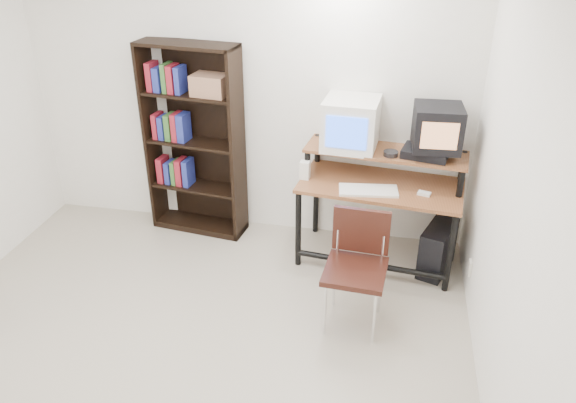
% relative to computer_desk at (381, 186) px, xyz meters
% --- Properties ---
extents(floor, '(4.00, 4.00, 0.01)m').
position_rel_computer_desk_xyz_m(floor, '(-1.25, -1.62, -0.71)').
color(floor, '#BAAF9A').
rests_on(floor, ground).
extents(back_wall, '(4.00, 0.01, 2.60)m').
position_rel_computer_desk_xyz_m(back_wall, '(-1.25, 0.38, 0.60)').
color(back_wall, white).
rests_on(back_wall, floor).
extents(right_wall, '(0.01, 4.00, 2.60)m').
position_rel_computer_desk_xyz_m(right_wall, '(0.75, -1.62, 0.60)').
color(right_wall, white).
rests_on(right_wall, floor).
extents(computer_desk, '(1.40, 0.81, 0.98)m').
position_rel_computer_desk_xyz_m(computer_desk, '(0.00, 0.00, 0.00)').
color(computer_desk, brown).
rests_on(computer_desk, floor).
extents(crt_monitor, '(0.47, 0.48, 0.42)m').
position_rel_computer_desk_xyz_m(crt_monitor, '(-0.29, 0.15, 0.48)').
color(crt_monitor, white).
rests_on(crt_monitor, computer_desk).
extents(vcr, '(0.41, 0.33, 0.08)m').
position_rel_computer_desk_xyz_m(vcr, '(0.33, 0.04, 0.31)').
color(vcr, black).
rests_on(vcr, computer_desk).
extents(crt_tv, '(0.39, 0.39, 0.35)m').
position_rel_computer_desk_xyz_m(crt_tv, '(0.40, 0.06, 0.52)').
color(crt_tv, black).
rests_on(crt_tv, vcr).
extents(cd_spindle, '(0.15, 0.15, 0.05)m').
position_rel_computer_desk_xyz_m(cd_spindle, '(0.05, 0.00, 0.29)').
color(cd_spindle, '#26262B').
rests_on(cd_spindle, computer_desk).
extents(keyboard, '(0.49, 0.27, 0.03)m').
position_rel_computer_desk_xyz_m(keyboard, '(-0.10, -0.18, 0.04)').
color(keyboard, white).
rests_on(keyboard, computer_desk).
extents(mousepad, '(0.27, 0.24, 0.01)m').
position_rel_computer_desk_xyz_m(mousepad, '(0.36, -0.15, 0.02)').
color(mousepad, black).
rests_on(mousepad, computer_desk).
extents(mouse, '(0.11, 0.09, 0.03)m').
position_rel_computer_desk_xyz_m(mouse, '(0.34, -0.16, 0.04)').
color(mouse, white).
rests_on(mouse, mousepad).
extents(desk_speaker, '(0.09, 0.08, 0.17)m').
position_rel_computer_desk_xyz_m(desk_speaker, '(-0.64, -0.04, 0.10)').
color(desk_speaker, white).
rests_on(desk_speaker, computer_desk).
extents(pc_tower, '(0.34, 0.49, 0.42)m').
position_rel_computer_desk_xyz_m(pc_tower, '(0.51, -0.10, -0.49)').
color(pc_tower, black).
rests_on(pc_tower, floor).
extents(school_chair, '(0.46, 0.46, 0.87)m').
position_rel_computer_desk_xyz_m(school_chair, '(-0.12, -0.86, -0.16)').
color(school_chair, black).
rests_on(school_chair, floor).
extents(bookshelf, '(0.92, 0.41, 1.77)m').
position_rel_computer_desk_xyz_m(bookshelf, '(-1.70, 0.23, 0.21)').
color(bookshelf, black).
rests_on(bookshelf, floor).
extents(wall_outlet, '(0.02, 0.08, 0.12)m').
position_rel_computer_desk_xyz_m(wall_outlet, '(0.74, -0.47, -0.40)').
color(wall_outlet, beige).
rests_on(wall_outlet, right_wall).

